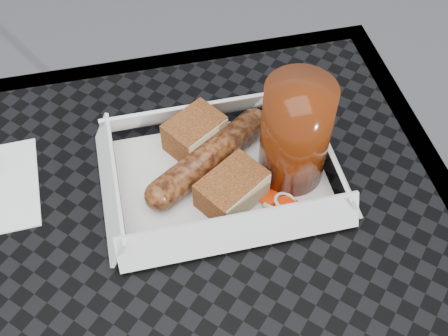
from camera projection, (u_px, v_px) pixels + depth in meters
The scene contains 6 objects.
food_tray at pixel (222, 177), 0.61m from camera, with size 0.22×0.15×0.00m, color white.
bratwurst at pixel (209, 157), 0.60m from camera, with size 0.15×0.11×0.03m.
bread_near at pixel (195, 133), 0.62m from camera, with size 0.06×0.04×0.04m, color brown.
bread_far at pixel (232, 189), 0.57m from camera, with size 0.07×0.05×0.03m, color brown.
veg_garnish at pixel (283, 207), 0.58m from camera, with size 0.03×0.03×0.00m.
drink_glass at pixel (295, 135), 0.56m from camera, with size 0.07×0.07×0.13m, color #501B06.
Camera 1 is at (0.08, -0.17, 1.23)m, focal length 45.00 mm.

